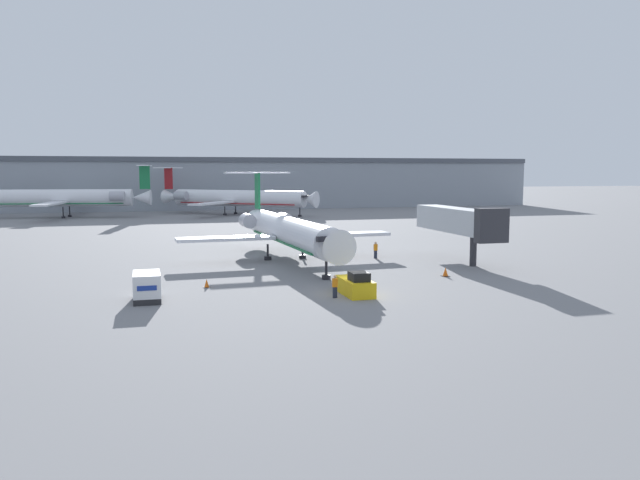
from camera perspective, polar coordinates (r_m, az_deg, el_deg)
ground_plane at (r=49.76m, az=3.21°, el=-5.04°), size 600.00×600.00×0.00m
terminal_building at (r=166.91m, az=-10.34°, el=5.15°), size 180.00×16.80×13.29m
airplane_main at (r=68.42m, az=-2.99°, el=0.89°), size 24.09×31.89×9.66m
pushback_tug at (r=49.77m, az=3.22°, el=-4.16°), size 1.98×4.61×1.97m
luggage_cart at (r=49.03m, az=-15.55°, el=-4.15°), size 2.00×3.64×2.16m
worker_near_tug at (r=48.43m, az=1.37°, el=-4.22°), size 0.40×0.25×1.78m
worker_by_wing at (r=70.43m, az=5.10°, el=-0.88°), size 0.40×0.26×1.88m
traffic_cone_left at (r=53.61m, az=-10.32°, el=-3.93°), size 0.56×0.56×0.73m
traffic_cone_right at (r=59.47m, az=11.40°, el=-2.89°), size 0.69×0.69×0.84m
airplane_parked_far_left at (r=141.77m, az=-7.79°, el=3.82°), size 34.26×29.10×10.66m
airplane_parked_far_right at (r=142.57m, az=-22.69°, el=3.57°), size 38.65×31.31×11.07m
jet_bridge at (r=68.85m, az=12.58°, el=1.73°), size 3.20×15.16×6.19m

